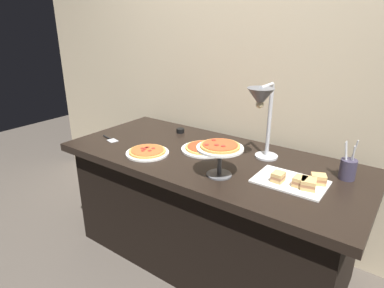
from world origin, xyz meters
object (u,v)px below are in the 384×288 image
utensil_holder (348,169)px  sandwich_platter (296,181)px  pizza_plate_center (147,152)px  pizza_plate_raised_stand (220,150)px  sauce_cup_near (180,130)px  heat_lamp (262,105)px  pizza_plate_front (204,148)px  serving_spatula (110,139)px

utensil_holder → sandwich_platter: bearing=-130.9°
pizza_plate_center → sandwich_platter: 0.92m
sandwich_platter → utensil_holder: (0.19, 0.22, 0.04)m
pizza_plate_raised_stand → sauce_cup_near: (-0.62, 0.45, -0.13)m
heat_lamp → pizza_plate_front: size_ratio=1.55×
pizza_plate_front → pizza_plate_raised_stand: size_ratio=1.19×
pizza_plate_raised_stand → serving_spatula: (-0.93, 0.04, -0.14)m
heat_lamp → sandwich_platter: 0.45m
pizza_plate_front → pizza_plate_raised_stand: 0.40m
heat_lamp → sauce_cup_near: 0.82m
pizza_plate_center → pizza_plate_raised_stand: size_ratio=1.08×
serving_spatula → pizza_plate_center: bearing=-5.7°
utensil_holder → sauce_cup_near: bearing=175.8°
pizza_plate_raised_stand → serving_spatula: 0.94m
sauce_cup_near → sandwich_platter: bearing=-17.4°
sauce_cup_near → utensil_holder: bearing=-4.2°
pizza_plate_center → serving_spatula: size_ratio=1.57×
pizza_plate_raised_stand → sandwich_platter: size_ratio=0.70×
heat_lamp → pizza_plate_center: 0.77m
heat_lamp → sauce_cup_near: heat_lamp is taller
heat_lamp → utensil_holder: size_ratio=2.10×
sandwich_platter → utensil_holder: size_ratio=1.63×
pizza_plate_raised_stand → serving_spatula: size_ratio=1.46×
pizza_plate_center → pizza_plate_front: bearing=46.0°
sandwich_platter → sauce_cup_near: size_ratio=6.04×
heat_lamp → serving_spatula: bearing=-167.7°
pizza_plate_front → serving_spatula: pizza_plate_front is taller
pizza_plate_front → sauce_cup_near: bearing=151.1°
pizza_plate_raised_stand → heat_lamp: bearing=68.3°
sandwich_platter → sauce_cup_near: bearing=162.6°
heat_lamp → pizza_plate_raised_stand: 0.35m
pizza_plate_front → utensil_holder: size_ratio=1.35×
utensil_holder → pizza_plate_raised_stand: bearing=-147.8°
pizza_plate_front → pizza_plate_center: size_ratio=1.10×
serving_spatula → sandwich_platter: bearing=4.4°
heat_lamp → pizza_plate_front: bearing=-179.7°
pizza_plate_center → sandwich_platter: sandwich_platter is taller
pizza_plate_front → pizza_plate_raised_stand: bearing=-43.5°
pizza_plate_center → utensil_holder: size_ratio=1.23×
sandwich_platter → serving_spatula: 1.32m
heat_lamp → utensil_holder: bearing=11.9°
heat_lamp → pizza_plate_center: bearing=-157.2°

